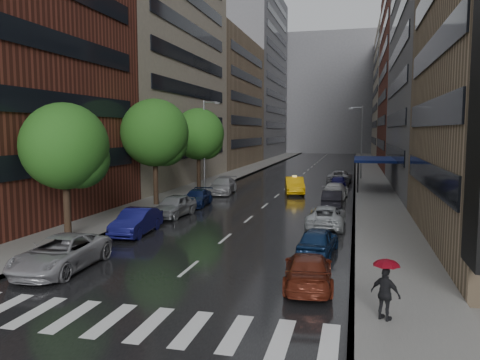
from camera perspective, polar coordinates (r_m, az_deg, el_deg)
name	(u,v)px	position (r m, az deg, el deg)	size (l,w,h in m)	color
ground	(151,300)	(17.83, -10.83, -14.20)	(220.00, 220.00, 0.00)	gray
road	(303,175)	(65.83, 7.64, 0.67)	(14.00, 140.00, 0.01)	black
sidewalk_left	(240,173)	(67.39, 0.01, 0.91)	(4.00, 140.00, 0.15)	gray
sidewalk_right	(369,175)	(65.47, 15.49, 0.53)	(4.00, 140.00, 0.15)	gray
crosswalk	(130,322)	(16.07, -13.25, -16.53)	(13.15, 2.80, 0.01)	silver
buildings_left	(217,69)	(77.80, -2.80, 13.34)	(8.00, 108.00, 38.00)	maroon
buildings_right	(415,68)	(72.84, 20.53, 12.70)	(8.05, 109.10, 36.00)	#937A5B
building_far	(331,95)	(133.71, 10.98, 10.19)	(40.00, 14.00, 32.00)	slate
tree_near	(65,146)	(27.76, -20.59, 3.85)	(4.82, 4.82, 7.68)	#382619
tree_mid	(155,133)	(38.32, -10.34, 5.67)	(5.44, 5.44, 8.68)	#382619
tree_far	(198,134)	(48.31, -5.10, 5.59)	(5.28, 5.28, 8.41)	#382619
taxi	(295,185)	(45.77, 6.66, -0.66)	(1.71, 4.91, 1.62)	#F0AC0C
parked_cars_left	(170,208)	(33.04, -8.55, -3.39)	(2.71, 31.36, 1.57)	gray
parked_cars_right	(333,197)	(39.04, 11.27, -2.04)	(2.96, 42.84, 1.51)	#5F2113
ped_red_umbrella	(386,284)	(15.77, 17.36, -12.00)	(1.07, 0.88, 2.01)	black
street_lamp_left	(205,143)	(47.54, -4.29, 4.54)	(1.74, 0.22, 9.00)	gray
street_lamp_right	(361,140)	(60.18, 14.53, 4.69)	(1.74, 0.22, 9.00)	gray
awning	(374,160)	(50.29, 16.03, 2.41)	(4.00, 8.00, 3.12)	navy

